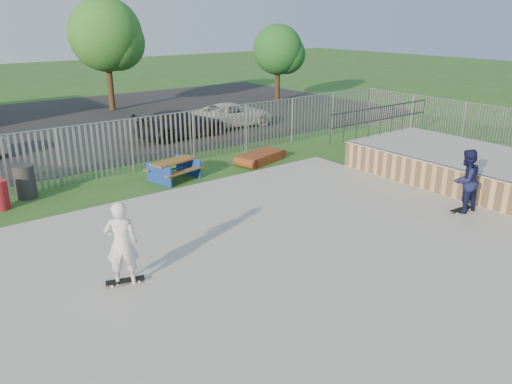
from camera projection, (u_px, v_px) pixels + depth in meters
ground at (262, 274)px, 11.25m from camera, size 120.00×120.00×0.00m
concrete_slab at (262, 271)px, 11.23m from camera, size 15.00×12.00×0.15m
quarter_pipe at (459, 167)px, 17.28m from camera, size 5.50×7.05×2.19m
fence at (194, 175)px, 14.93m from camera, size 26.04×16.02×2.00m
picnic_table at (174, 170)px, 17.63m from camera, size 1.90×1.68×0.69m
funbox at (260, 157)px, 19.76m from camera, size 2.07×1.40×0.38m
trash_bin_grey at (25, 182)px, 15.79m from camera, size 0.64×0.64×1.07m
parking_lot at (33, 129)px, 25.48m from camera, size 40.00×18.00×0.02m
car_dark at (181, 124)px, 23.59m from camera, size 4.51×1.97×1.29m
car_white at (233, 115)px, 26.02m from camera, size 4.49×2.40×1.20m
tree_mid at (106, 35)px, 29.21m from camera, size 4.27×4.27×6.58m
tree_right at (278, 50)px, 32.83m from camera, size 3.25×3.25×5.02m
skateboard_a at (461, 210)px, 14.43m from camera, size 0.82×0.27×0.08m
skateboard_b at (125, 281)px, 10.55m from camera, size 0.82×0.44×0.08m
skater_navy at (465, 181)px, 14.14m from camera, size 0.96×0.78×1.84m
skater_white at (122, 244)px, 10.25m from camera, size 0.80×0.71×1.84m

